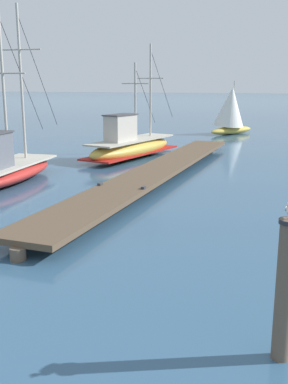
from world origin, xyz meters
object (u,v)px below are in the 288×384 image
fishing_boat_1 (3,168)px  distant_sailboat (231,110)px  mooring_piling (285,289)px  fishing_boat_0 (131,145)px

fishing_boat_1 → distant_sailboat: size_ratio=1.78×
distant_sailboat → mooring_piling: bearing=-77.3°
fishing_boat_1 → mooring_piling: bearing=-35.8°
fishing_boat_0 → distant_sailboat: bearing=79.3°
fishing_boat_0 → mooring_piling: size_ratio=3.89×
fishing_boat_1 → distant_sailboat: 21.87m
fishing_boat_1 → mooring_piling: (11.38, -8.22, 0.46)m
fishing_boat_0 → fishing_boat_1: bearing=-105.7°
fishing_boat_0 → distant_sailboat: (2.57, 13.61, 1.18)m
mooring_piling → distant_sailboat: 30.29m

